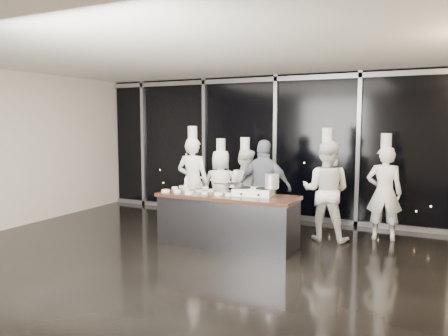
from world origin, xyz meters
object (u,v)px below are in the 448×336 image
object	(u,v)px
chef_left	(221,187)
guest	(264,187)
frying_pan	(234,185)
chef_right	(326,190)
chef_side	(384,192)
stock_pot	(272,181)
chef_far_left	(193,182)
demo_counter	(227,220)
stove	(253,192)
chef_center	(245,188)

from	to	relation	value
chef_left	guest	distance (m)	1.14
frying_pan	chef_right	world-z (taller)	chef_right
guest	chef_side	size ratio (longest dim) A/B	0.93
stock_pot	chef_side	world-z (taller)	chef_side
stock_pot	chef_far_left	bearing A→B (deg)	158.86
guest	chef_right	world-z (taller)	chef_right
stock_pot	chef_right	xyz separation A→B (m)	(0.71, 0.95, -0.24)
stock_pot	chef_left	distance (m)	1.99
demo_counter	chef_side	size ratio (longest dim) A/B	1.26
chef_right	chef_side	world-z (taller)	chef_right
chef_far_left	chef_side	distance (m)	3.70
frying_pan	guest	size ratio (longest dim) A/B	0.32
chef_right	stove	bearing A→B (deg)	42.77
chef_side	chef_far_left	bearing A→B (deg)	2.29
stock_pot	chef_side	distance (m)	2.22
chef_left	chef_center	world-z (taller)	chef_center
chef_left	guest	size ratio (longest dim) A/B	1.00
demo_counter	chef_far_left	world-z (taller)	chef_far_left
stove	chef_side	xyz separation A→B (m)	(1.98, 1.49, -0.08)
frying_pan	chef_far_left	size ratio (longest dim) A/B	0.28
chef_right	chef_side	size ratio (longest dim) A/B	1.05
chef_side	stock_pot	bearing A→B (deg)	32.81
guest	chef_side	bearing A→B (deg)	-163.93
frying_pan	chef_far_left	distance (m)	1.56
chef_far_left	chef_left	distance (m)	0.62
demo_counter	chef_right	world-z (taller)	chef_right
chef_side	stove	bearing A→B (deg)	28.50
chef_left	chef_center	distance (m)	0.57
chef_center	guest	bearing A→B (deg)	159.99
frying_pan	chef_center	distance (m)	1.30
chef_left	guest	world-z (taller)	guest
stove	guest	world-z (taller)	guest
stove	chef_far_left	world-z (taller)	chef_far_left
guest	chef_center	bearing A→B (deg)	-26.27
demo_counter	frying_pan	bearing A→B (deg)	32.24
chef_center	chef_left	bearing A→B (deg)	2.77
chef_center	chef_side	xyz separation A→B (m)	(2.64, 0.30, 0.06)
frying_pan	chef_right	bearing A→B (deg)	30.45
chef_side	chef_left	bearing A→B (deg)	-3.92
chef_center	chef_side	world-z (taller)	chef_side
chef_left	chef_side	distance (m)	3.22
frying_pan	chef_center	size ratio (longest dim) A/B	0.31
demo_counter	chef_center	bearing A→B (deg)	99.70
stock_pot	chef_far_left	size ratio (longest dim) A/B	0.11
frying_pan	chef_side	distance (m)	2.79
stove	chef_left	xyz separation A→B (m)	(-1.23, 1.24, -0.16)
frying_pan	chef_left	distance (m)	1.58
demo_counter	chef_center	world-z (taller)	chef_center
chef_far_left	chef_right	world-z (taller)	chef_far_left
stock_pot	chef_left	bearing A→B (deg)	142.30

